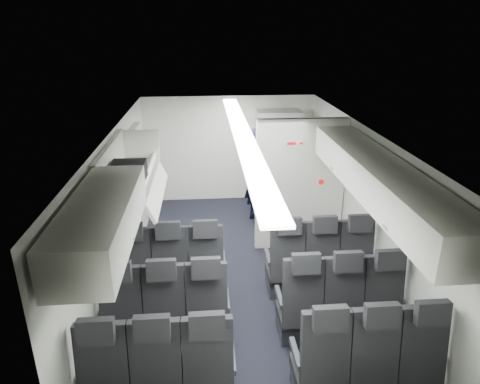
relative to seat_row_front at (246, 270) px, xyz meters
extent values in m
cube|color=black|center=(0.00, 0.53, -0.41)|extent=(3.40, 6.00, 0.01)
cube|color=white|center=(0.00, 0.53, 1.75)|extent=(3.40, 6.00, 0.01)
cube|color=silver|center=(0.00, 3.53, 0.67)|extent=(3.40, 0.01, 2.15)
cube|color=silver|center=(0.00, -2.47, 0.67)|extent=(3.40, 0.01, 2.15)
cube|color=silver|center=(-1.70, 0.53, 0.67)|extent=(0.01, 6.00, 2.15)
cube|color=silver|center=(1.70, 0.53, 0.67)|extent=(0.01, 6.00, 2.15)
cube|color=white|center=(0.00, 0.53, 1.71)|extent=(0.25, 5.52, 0.03)
cube|color=black|center=(-1.42, 0.08, -0.13)|extent=(0.44, 0.46, 0.12)
cube|color=#2D2D33|center=(-1.42, 0.08, -0.29)|extent=(0.42, 0.42, 0.22)
cube|color=black|center=(-1.42, -0.14, 0.32)|extent=(0.44, 0.20, 0.80)
cube|color=black|center=(-1.42, -0.19, 0.72)|extent=(0.30, 0.12, 0.23)
cube|color=#2D2D33|center=(-1.64, 0.05, 0.15)|extent=(0.05, 0.40, 0.06)
cube|color=#2D2D33|center=(-1.20, 0.05, 0.15)|extent=(0.05, 0.40, 0.06)
cube|color=black|center=(-0.97, 0.08, -0.13)|extent=(0.44, 0.46, 0.12)
cube|color=#2D2D33|center=(-0.97, 0.08, -0.29)|extent=(0.42, 0.42, 0.22)
cube|color=black|center=(-0.97, -0.14, 0.32)|extent=(0.44, 0.20, 0.80)
cube|color=black|center=(-0.97, -0.19, 0.72)|extent=(0.30, 0.12, 0.23)
cube|color=#2D2D33|center=(-1.19, 0.05, 0.15)|extent=(0.05, 0.40, 0.06)
cube|color=#2D2D33|center=(-0.75, 0.05, 0.15)|extent=(0.05, 0.40, 0.06)
cube|color=black|center=(-0.52, 0.08, -0.13)|extent=(0.44, 0.46, 0.12)
cube|color=#2D2D33|center=(-0.52, 0.08, -0.29)|extent=(0.42, 0.42, 0.22)
cube|color=black|center=(-0.52, -0.14, 0.32)|extent=(0.44, 0.20, 0.80)
cube|color=black|center=(-0.52, -0.19, 0.72)|extent=(0.30, 0.12, 0.23)
cube|color=#2D2D33|center=(-0.74, 0.05, 0.15)|extent=(0.05, 0.40, 0.06)
cube|color=#2D2D33|center=(-0.30, 0.05, 0.15)|extent=(0.05, 0.40, 0.06)
cube|color=black|center=(0.52, 0.08, -0.13)|extent=(0.44, 0.46, 0.12)
cube|color=#2D2D33|center=(0.52, 0.08, -0.29)|extent=(0.42, 0.42, 0.22)
cube|color=black|center=(0.52, -0.14, 0.32)|extent=(0.44, 0.20, 0.80)
cube|color=black|center=(0.52, -0.19, 0.72)|extent=(0.30, 0.12, 0.23)
cube|color=#2D2D33|center=(0.30, 0.05, 0.15)|extent=(0.05, 0.40, 0.06)
cube|color=#2D2D33|center=(0.74, 0.05, 0.15)|extent=(0.05, 0.40, 0.06)
cube|color=black|center=(0.97, 0.08, -0.13)|extent=(0.44, 0.46, 0.12)
cube|color=#2D2D33|center=(0.97, 0.08, -0.29)|extent=(0.42, 0.42, 0.22)
cube|color=black|center=(0.97, -0.14, 0.32)|extent=(0.44, 0.20, 0.80)
cube|color=black|center=(0.97, -0.19, 0.72)|extent=(0.30, 0.12, 0.23)
cube|color=#2D2D33|center=(0.75, 0.05, 0.15)|extent=(0.05, 0.40, 0.06)
cube|color=#2D2D33|center=(1.19, 0.05, 0.15)|extent=(0.05, 0.40, 0.06)
cube|color=black|center=(1.42, 0.08, -0.13)|extent=(0.44, 0.46, 0.12)
cube|color=#2D2D33|center=(1.42, 0.08, -0.29)|extent=(0.42, 0.42, 0.22)
cube|color=black|center=(1.42, -0.14, 0.32)|extent=(0.44, 0.20, 0.80)
cube|color=black|center=(1.42, -0.19, 0.72)|extent=(0.30, 0.12, 0.23)
cube|color=#2D2D33|center=(1.20, 0.05, 0.15)|extent=(0.05, 0.40, 0.06)
cube|color=#2D2D33|center=(1.64, 0.05, 0.15)|extent=(0.05, 0.40, 0.06)
cube|color=black|center=(-1.42, -0.82, -0.13)|extent=(0.44, 0.46, 0.12)
cube|color=#2D2D33|center=(-1.42, -0.82, -0.29)|extent=(0.42, 0.42, 0.22)
cube|color=black|center=(-1.42, -1.04, 0.32)|extent=(0.44, 0.20, 0.80)
cube|color=black|center=(-1.42, -1.09, 0.72)|extent=(0.30, 0.12, 0.23)
cube|color=#2D2D33|center=(-1.64, -0.85, 0.15)|extent=(0.05, 0.40, 0.06)
cube|color=#2D2D33|center=(-1.20, -0.85, 0.15)|extent=(0.05, 0.40, 0.06)
cube|color=black|center=(-0.97, -0.82, -0.13)|extent=(0.44, 0.46, 0.12)
cube|color=#2D2D33|center=(-0.97, -0.82, -0.29)|extent=(0.42, 0.42, 0.22)
cube|color=black|center=(-0.97, -1.04, 0.32)|extent=(0.44, 0.20, 0.80)
cube|color=black|center=(-0.97, -1.09, 0.72)|extent=(0.30, 0.12, 0.23)
cube|color=#2D2D33|center=(-1.19, -0.85, 0.15)|extent=(0.05, 0.40, 0.06)
cube|color=#2D2D33|center=(-0.75, -0.85, 0.15)|extent=(0.05, 0.40, 0.06)
cube|color=black|center=(-0.52, -0.82, -0.13)|extent=(0.44, 0.46, 0.12)
cube|color=#2D2D33|center=(-0.52, -0.82, -0.29)|extent=(0.42, 0.42, 0.22)
cube|color=black|center=(-0.52, -1.04, 0.32)|extent=(0.44, 0.20, 0.80)
cube|color=black|center=(-0.52, -1.09, 0.72)|extent=(0.30, 0.12, 0.23)
cube|color=#2D2D33|center=(-0.74, -0.85, 0.15)|extent=(0.05, 0.40, 0.06)
cube|color=#2D2D33|center=(-0.30, -0.85, 0.15)|extent=(0.05, 0.40, 0.06)
cube|color=black|center=(0.52, -0.82, -0.13)|extent=(0.44, 0.46, 0.12)
cube|color=#2D2D33|center=(0.52, -0.82, -0.29)|extent=(0.42, 0.42, 0.22)
cube|color=black|center=(0.52, -1.04, 0.32)|extent=(0.44, 0.20, 0.80)
cube|color=black|center=(0.52, -1.09, 0.72)|extent=(0.30, 0.12, 0.23)
cube|color=#2D2D33|center=(0.30, -0.85, 0.15)|extent=(0.05, 0.40, 0.06)
cube|color=#2D2D33|center=(0.74, -0.85, 0.15)|extent=(0.05, 0.40, 0.06)
cube|color=black|center=(0.97, -0.82, -0.13)|extent=(0.44, 0.46, 0.12)
cube|color=#2D2D33|center=(0.97, -0.82, -0.29)|extent=(0.42, 0.42, 0.22)
cube|color=black|center=(0.97, -1.04, 0.32)|extent=(0.44, 0.20, 0.80)
cube|color=black|center=(0.97, -1.09, 0.72)|extent=(0.30, 0.12, 0.23)
cube|color=#2D2D33|center=(0.75, -0.85, 0.15)|extent=(0.05, 0.40, 0.06)
cube|color=#2D2D33|center=(1.19, -0.85, 0.15)|extent=(0.05, 0.40, 0.06)
cube|color=black|center=(1.42, -0.82, -0.13)|extent=(0.44, 0.46, 0.12)
cube|color=#2D2D33|center=(1.42, -0.82, -0.29)|extent=(0.42, 0.42, 0.22)
cube|color=black|center=(1.42, -1.04, 0.32)|extent=(0.44, 0.20, 0.80)
cube|color=black|center=(1.42, -1.09, 0.72)|extent=(0.30, 0.12, 0.23)
cube|color=#2D2D33|center=(1.20, -0.85, 0.15)|extent=(0.05, 0.40, 0.06)
cube|color=#2D2D33|center=(1.64, -0.85, 0.15)|extent=(0.05, 0.40, 0.06)
cube|color=black|center=(-1.42, -1.94, 0.32)|extent=(0.44, 0.20, 0.80)
cube|color=black|center=(-1.42, -1.99, 0.72)|extent=(0.30, 0.12, 0.23)
cube|color=#2D2D33|center=(-1.64, -1.75, 0.15)|extent=(0.05, 0.40, 0.06)
cube|color=#2D2D33|center=(-1.20, -1.75, 0.15)|extent=(0.05, 0.40, 0.06)
cube|color=black|center=(-0.97, -1.72, -0.13)|extent=(0.44, 0.46, 0.12)
cube|color=black|center=(-0.97, -1.94, 0.32)|extent=(0.44, 0.20, 0.80)
cube|color=black|center=(-0.97, -1.99, 0.72)|extent=(0.30, 0.12, 0.23)
cube|color=#2D2D33|center=(-1.19, -1.75, 0.15)|extent=(0.05, 0.40, 0.06)
cube|color=#2D2D33|center=(-0.75, -1.75, 0.15)|extent=(0.05, 0.40, 0.06)
cube|color=black|center=(-0.52, -1.72, -0.13)|extent=(0.44, 0.46, 0.12)
cube|color=black|center=(-0.52, -1.94, 0.32)|extent=(0.44, 0.20, 0.80)
cube|color=black|center=(-0.52, -1.99, 0.72)|extent=(0.30, 0.12, 0.23)
cube|color=#2D2D33|center=(-0.74, -1.75, 0.15)|extent=(0.05, 0.40, 0.06)
cube|color=#2D2D33|center=(-0.30, -1.75, 0.15)|extent=(0.05, 0.40, 0.06)
cube|color=black|center=(0.52, -1.72, -0.13)|extent=(0.44, 0.46, 0.12)
cube|color=black|center=(0.52, -1.94, 0.32)|extent=(0.44, 0.20, 0.80)
cube|color=black|center=(0.52, -1.99, 0.72)|extent=(0.30, 0.12, 0.23)
cube|color=#2D2D33|center=(0.30, -1.75, 0.15)|extent=(0.05, 0.40, 0.06)
cube|color=#2D2D33|center=(0.74, -1.75, 0.15)|extent=(0.05, 0.40, 0.06)
cube|color=black|center=(0.97, -1.72, -0.13)|extent=(0.44, 0.46, 0.12)
cube|color=#2D2D33|center=(0.97, -1.72, -0.29)|extent=(0.42, 0.42, 0.22)
cube|color=black|center=(0.97, -1.94, 0.32)|extent=(0.44, 0.20, 0.80)
cube|color=black|center=(0.97, -1.99, 0.72)|extent=(0.30, 0.12, 0.23)
cube|color=#2D2D33|center=(0.75, -1.75, 0.15)|extent=(0.05, 0.40, 0.06)
cube|color=#2D2D33|center=(1.19, -1.75, 0.15)|extent=(0.05, 0.40, 0.06)
cube|color=black|center=(1.42, -1.72, -0.13)|extent=(0.44, 0.46, 0.12)
cube|color=#2D2D33|center=(1.42, -1.72, -0.29)|extent=(0.42, 0.42, 0.22)
cube|color=black|center=(1.42, -1.94, 0.32)|extent=(0.44, 0.20, 0.80)
cube|color=black|center=(1.42, -1.99, 0.72)|extent=(0.30, 0.12, 0.23)
cube|color=#2D2D33|center=(1.20, -1.75, 0.15)|extent=(0.05, 0.40, 0.06)
cube|color=#2D2D33|center=(1.64, -1.75, 0.15)|extent=(0.05, 0.40, 0.06)
cube|color=white|center=(-1.40, -1.47, 1.46)|extent=(0.52, 1.80, 0.40)
cylinder|color=slate|center=(-1.15, -1.47, 1.30)|extent=(0.04, 0.10, 0.04)
cube|color=#9E9E93|center=(-1.40, 0.28, 1.26)|extent=(0.52, 1.70, 0.04)
cube|color=white|center=(-1.66, 0.28, 1.46)|extent=(0.06, 1.70, 0.44)
cube|color=white|center=(-1.40, -0.55, 1.46)|extent=(0.52, 0.04, 0.40)
cube|color=white|center=(-1.40, 1.11, 1.46)|extent=(0.52, 0.04, 0.40)
cube|color=white|center=(-1.15, 0.28, 1.15)|extent=(0.21, 1.61, 0.38)
cube|color=white|center=(1.40, -1.47, 1.46)|extent=(0.52, 1.80, 0.40)
cylinder|color=slate|center=(1.15, -1.47, 1.30)|extent=(0.04, 0.10, 0.04)
cube|color=white|center=(1.40, 0.28, 1.46)|extent=(0.52, 1.70, 0.40)
cylinder|color=slate|center=(1.15, 0.28, 1.30)|extent=(0.04, 0.10, 0.04)
cube|color=silver|center=(0.98, 1.33, 0.67)|extent=(1.40, 0.12, 2.13)
cube|color=white|center=(0.85, 1.26, 1.38)|extent=(0.24, 0.01, 0.10)
cube|color=red|center=(0.80, 1.25, 1.38)|extent=(0.13, 0.01, 0.04)
cube|color=red|center=(0.95, 1.25, 1.38)|extent=(0.05, 0.01, 0.03)
cylinder|color=white|center=(1.30, 1.26, 0.75)|extent=(0.11, 0.01, 0.11)
cylinder|color=red|center=(1.30, 1.26, 0.75)|extent=(0.09, 0.01, 0.09)
cube|color=#939399|center=(0.95, 3.25, 0.55)|extent=(0.85, 0.50, 1.90)
cube|color=#3F3F42|center=(0.95, 2.99, 0.10)|extent=(0.80, 0.01, 0.02)
cube|color=#3F3F42|center=(0.95, 2.99, 0.60)|extent=(0.80, 0.01, 0.02)
cube|color=#3F3F42|center=(0.95, 2.99, 1.10)|extent=(0.80, 0.01, 0.02)
cube|color=silver|center=(-1.64, 2.08, 0.55)|extent=(0.10, 0.92, 1.86)
cylinder|color=black|center=(-1.58, 2.08, 1.05)|extent=(0.03, 0.22, 0.22)
cube|color=gold|center=(-1.58, 2.38, 0.60)|extent=(0.02, 0.10, 0.75)
cylinder|color=white|center=(-1.67, 1.33, 0.90)|extent=(0.01, 0.11, 0.11)
cylinder|color=red|center=(-1.66, 1.33, 0.90)|extent=(0.01, 0.09, 0.09)
imported|color=black|center=(0.43, 2.34, 0.49)|extent=(0.62, 0.75, 1.78)
cube|color=black|center=(-1.40, 0.04, 1.41)|extent=(0.40, 0.29, 0.24)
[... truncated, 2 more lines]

